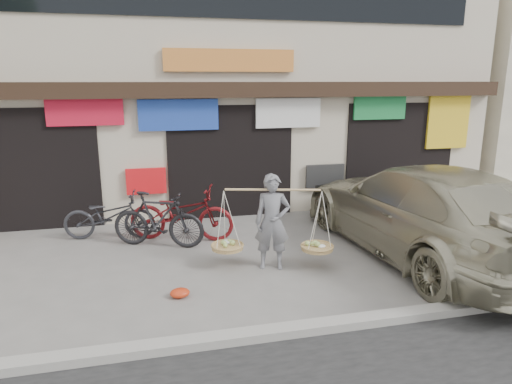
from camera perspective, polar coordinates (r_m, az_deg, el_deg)
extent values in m
plane|color=slate|center=(8.09, 1.50, -9.99)|extent=(70.00, 70.00, 0.00)
cube|color=gray|center=(6.37, 6.35, -16.54)|extent=(70.00, 0.25, 0.12)
cube|color=#C1B49C|center=(13.78, -5.62, 14.74)|extent=(14.00, 6.00, 7.00)
cube|color=black|center=(10.68, -3.14, 12.64)|extent=(14.00, 0.35, 0.35)
cube|color=black|center=(11.36, -26.37, 2.66)|extent=(3.00, 0.60, 2.70)
cube|color=black|center=(11.23, -3.40, 3.98)|extent=(3.00, 0.60, 2.70)
cube|color=black|center=(12.80, 16.92, 4.62)|extent=(3.00, 0.60, 2.70)
cube|color=red|center=(10.66, -20.59, 9.38)|extent=(1.60, 0.08, 0.60)
cube|color=#2042AC|center=(10.62, -9.64, 9.50)|extent=(1.80, 0.08, 0.70)
cube|color=silver|center=(11.11, 4.05, 9.84)|extent=(1.60, 0.08, 0.70)
cube|color=#1C7B3C|center=(12.04, 15.20, 10.18)|extent=(1.40, 0.08, 0.60)
cube|color=yellow|center=(13.14, 22.86, 8.10)|extent=(1.20, 0.08, 1.40)
cube|color=red|center=(10.81, -13.55, 1.33)|extent=(0.90, 0.08, 0.60)
cube|color=#292929|center=(11.66, 8.62, 1.96)|extent=(1.00, 0.08, 0.60)
cube|color=orange|center=(10.75, -3.26, 16.12)|extent=(3.00, 0.08, 0.50)
imported|color=slate|center=(8.00, 2.06, -3.77)|extent=(0.70, 0.55, 1.70)
cylinder|color=tan|center=(7.84, 2.09, 0.28)|extent=(1.61, 0.46, 0.04)
cylinder|color=#A88751|center=(8.18, -3.60, -6.87)|extent=(0.56, 0.56, 0.07)
ellipsoid|color=#A5BF66|center=(8.16, -3.60, -6.47)|extent=(0.39, 0.39, 0.10)
cylinder|color=#A88751|center=(8.20, 7.64, -6.91)|extent=(0.56, 0.56, 0.07)
ellipsoid|color=#A5BF66|center=(8.18, 7.66, -6.52)|extent=(0.39, 0.39, 0.10)
imported|color=#2A2B30|center=(10.07, -17.88, -2.85)|extent=(1.96, 0.91, 0.99)
imported|color=black|center=(9.30, -12.14, -3.38)|extent=(1.94, 1.22, 1.13)
imported|color=maroon|center=(9.61, -9.30, -2.65)|extent=(2.31, 1.42, 1.15)
imported|color=#A8A287|center=(9.21, 19.97, -2.11)|extent=(2.89, 6.18, 1.75)
cube|color=black|center=(11.59, 11.31, 0.00)|extent=(1.70, 0.23, 0.45)
cube|color=silver|center=(11.68, 11.11, -0.40)|extent=(0.45, 0.05, 0.12)
ellipsoid|color=red|center=(7.31, -9.50, -12.34)|extent=(0.31, 0.25, 0.14)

